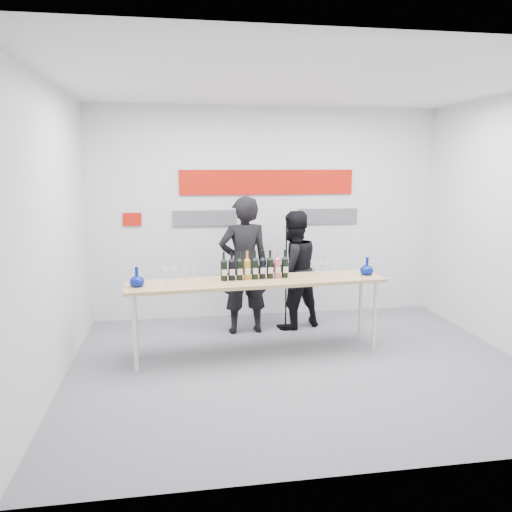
{
  "coord_description": "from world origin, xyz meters",
  "views": [
    {
      "loc": [
        -1.3,
        -5.07,
        2.17
      ],
      "look_at": [
        -0.4,
        0.52,
        1.15
      ],
      "focal_mm": 35.0,
      "sensor_mm": 36.0,
      "label": 1
    }
  ],
  "objects_px": {
    "presenter_left": "(244,265)",
    "presenter_right": "(293,270)",
    "tasting_table": "(257,286)",
    "mic_stand": "(286,296)"
  },
  "relations": [
    {
      "from": "presenter_left",
      "to": "presenter_right",
      "type": "distance_m",
      "value": 0.7
    },
    {
      "from": "presenter_right",
      "to": "presenter_left",
      "type": "bearing_deg",
      "value": -9.88
    },
    {
      "from": "presenter_left",
      "to": "tasting_table",
      "type": "bearing_deg",
      "value": 88.64
    },
    {
      "from": "tasting_table",
      "to": "mic_stand",
      "type": "xyz_separation_m",
      "value": [
        0.52,
        0.83,
        -0.36
      ]
    },
    {
      "from": "presenter_right",
      "to": "mic_stand",
      "type": "height_order",
      "value": "presenter_right"
    },
    {
      "from": "presenter_right",
      "to": "tasting_table",
      "type": "bearing_deg",
      "value": 35.95
    },
    {
      "from": "presenter_right",
      "to": "mic_stand",
      "type": "xyz_separation_m",
      "value": [
        -0.11,
        -0.09,
        -0.33
      ]
    },
    {
      "from": "tasting_table",
      "to": "presenter_left",
      "type": "relative_size",
      "value": 1.66
    },
    {
      "from": "presenter_right",
      "to": "mic_stand",
      "type": "distance_m",
      "value": 0.36
    },
    {
      "from": "tasting_table",
      "to": "mic_stand",
      "type": "distance_m",
      "value": 1.05
    }
  ]
}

